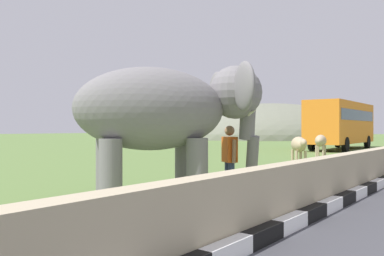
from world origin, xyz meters
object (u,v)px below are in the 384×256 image
elephant (168,112)px  cow_near (299,145)px  person_handler (230,157)px  cow_mid (321,141)px  bus_orange (341,122)px

elephant → cow_near: size_ratio=2.20×
person_handler → elephant: bearing=160.8°
elephant → person_handler: bearing=-19.2°
person_handler → cow_mid: size_ratio=0.86×
elephant → person_handler: elephant is taller
cow_near → elephant: bearing=-171.8°
person_handler → cow_near: 8.87m
person_handler → bus_orange: size_ratio=0.17×
elephant → bus_orange: bus_orange is taller
bus_orange → cow_near: (-14.24, -2.69, -1.21)m
bus_orange → cow_mid: 8.87m
cow_near → cow_mid: (5.60, 1.10, 0.00)m
cow_near → cow_mid: size_ratio=0.93×
elephant → cow_mid: elephant is taller
elephant → cow_mid: (15.77, 2.57, -1.07)m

